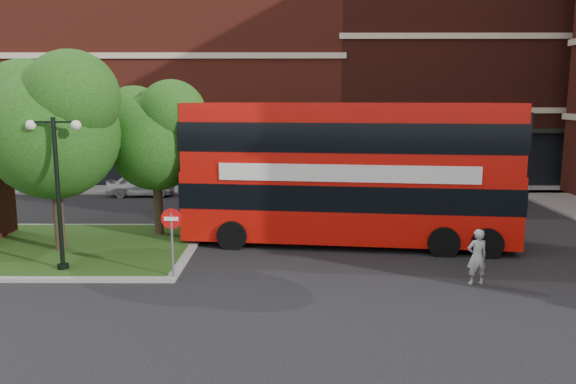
{
  "coord_description": "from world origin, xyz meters",
  "views": [
    {
      "loc": [
        1.82,
        -17.2,
        5.6
      ],
      "look_at": [
        1.74,
        4.1,
        2.0
      ],
      "focal_mm": 35.0,
      "sensor_mm": 36.0,
      "label": 1
    }
  ],
  "objects_px": {
    "bus": "(348,164)",
    "car_white": "(394,182)",
    "woman": "(477,257)",
    "car_silver": "(141,185)"
  },
  "relations": [
    {
      "from": "bus",
      "to": "car_silver",
      "type": "height_order",
      "value": "bus"
    },
    {
      "from": "woman",
      "to": "car_silver",
      "type": "height_order",
      "value": "woman"
    },
    {
      "from": "bus",
      "to": "woman",
      "type": "distance_m",
      "value": 6.35
    },
    {
      "from": "woman",
      "to": "car_silver",
      "type": "bearing_deg",
      "value": -54.9
    },
    {
      "from": "bus",
      "to": "car_white",
      "type": "bearing_deg",
      "value": 78.54
    },
    {
      "from": "bus",
      "to": "woman",
      "type": "height_order",
      "value": "bus"
    },
    {
      "from": "car_white",
      "to": "woman",
      "type": "bearing_deg",
      "value": 173.08
    },
    {
      "from": "woman",
      "to": "car_silver",
      "type": "xyz_separation_m",
      "value": [
        -14.19,
        15.34,
        -0.21
      ]
    },
    {
      "from": "bus",
      "to": "car_white",
      "type": "distance_m",
      "value": 12.9
    },
    {
      "from": "woman",
      "to": "car_white",
      "type": "relative_size",
      "value": 0.45
    }
  ]
}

